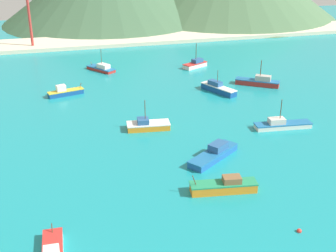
{
  "coord_description": "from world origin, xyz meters",
  "views": [
    {
      "loc": [
        -20.5,
        -30.18,
        34.62
      ],
      "look_at": [
        -0.37,
        43.93,
        0.8
      ],
      "focal_mm": 47.58,
      "sensor_mm": 36.0,
      "label": 1
    }
  ],
  "objects_px": {
    "fishing_boat_10": "(214,154)",
    "fishing_boat_13": "(195,64)",
    "buoy_2": "(299,231)",
    "radio_tower": "(29,11)",
    "fishing_boat_5": "(148,125)",
    "fishing_boat_8": "(258,82)",
    "fishing_boat_14": "(102,68)",
    "fishing_boat_12": "(218,88)",
    "fishing_boat_6": "(282,125)",
    "fishing_boat_7": "(65,92)",
    "fishing_boat_4": "(224,186)"
  },
  "relations": [
    {
      "from": "fishing_boat_5",
      "to": "fishing_boat_10",
      "type": "distance_m",
      "value": 16.53
    },
    {
      "from": "fishing_boat_6",
      "to": "fishing_boat_12",
      "type": "xyz_separation_m",
      "value": [
        -4.31,
        22.49,
        0.23
      ]
    },
    {
      "from": "fishing_boat_5",
      "to": "fishing_boat_8",
      "type": "distance_m",
      "value": 36.65
    },
    {
      "from": "fishing_boat_7",
      "to": "fishing_boat_14",
      "type": "distance_m",
      "value": 20.35
    },
    {
      "from": "fishing_boat_10",
      "to": "fishing_boat_12",
      "type": "distance_m",
      "value": 33.13
    },
    {
      "from": "fishing_boat_14",
      "to": "fishing_boat_8",
      "type": "bearing_deg",
      "value": -32.39
    },
    {
      "from": "fishing_boat_8",
      "to": "fishing_boat_10",
      "type": "relative_size",
      "value": 0.97
    },
    {
      "from": "fishing_boat_4",
      "to": "buoy_2",
      "type": "bearing_deg",
      "value": -63.77
    },
    {
      "from": "fishing_boat_12",
      "to": "buoy_2",
      "type": "bearing_deg",
      "value": -99.98
    },
    {
      "from": "fishing_boat_12",
      "to": "radio_tower",
      "type": "distance_m",
      "value": 69.14
    },
    {
      "from": "fishing_boat_5",
      "to": "fishing_boat_10",
      "type": "xyz_separation_m",
      "value": [
        7.98,
        -14.48,
        0.03
      ]
    },
    {
      "from": "fishing_boat_5",
      "to": "fishing_boat_12",
      "type": "relative_size",
      "value": 0.87
    },
    {
      "from": "fishing_boat_6",
      "to": "fishing_boat_7",
      "type": "height_order",
      "value": "fishing_boat_6"
    },
    {
      "from": "fishing_boat_4",
      "to": "buoy_2",
      "type": "xyz_separation_m",
      "value": [
        5.57,
        -11.3,
        -0.76
      ]
    },
    {
      "from": "fishing_boat_10",
      "to": "fishing_boat_12",
      "type": "bearing_deg",
      "value": 67.82
    },
    {
      "from": "fishing_boat_10",
      "to": "fishing_boat_14",
      "type": "distance_m",
      "value": 56.29
    },
    {
      "from": "buoy_2",
      "to": "radio_tower",
      "type": "relative_size",
      "value": 0.03
    },
    {
      "from": "fishing_boat_6",
      "to": "radio_tower",
      "type": "height_order",
      "value": "radio_tower"
    },
    {
      "from": "buoy_2",
      "to": "fishing_boat_4",
      "type": "bearing_deg",
      "value": 116.23
    },
    {
      "from": "fishing_boat_13",
      "to": "buoy_2",
      "type": "height_order",
      "value": "fishing_boat_13"
    },
    {
      "from": "fishing_boat_4",
      "to": "fishing_boat_10",
      "type": "distance_m",
      "value": 10.26
    },
    {
      "from": "fishing_boat_14",
      "to": "buoy_2",
      "type": "relative_size",
      "value": 13.78
    },
    {
      "from": "fishing_boat_4",
      "to": "fishing_boat_8",
      "type": "height_order",
      "value": "fishing_boat_8"
    },
    {
      "from": "fishing_boat_12",
      "to": "buoy_2",
      "type": "distance_m",
      "value": 52.81
    },
    {
      "from": "radio_tower",
      "to": "fishing_boat_5",
      "type": "bearing_deg",
      "value": -73.02
    },
    {
      "from": "fishing_boat_7",
      "to": "fishing_boat_12",
      "type": "bearing_deg",
      "value": -11.56
    },
    {
      "from": "fishing_boat_10",
      "to": "fishing_boat_13",
      "type": "relative_size",
      "value": 1.38
    },
    {
      "from": "fishing_boat_8",
      "to": "fishing_boat_10",
      "type": "xyz_separation_m",
      "value": [
        -23.78,
        -32.77,
        -0.14
      ]
    },
    {
      "from": "fishing_boat_6",
      "to": "fishing_boat_7",
      "type": "distance_m",
      "value": 48.84
    },
    {
      "from": "fishing_boat_8",
      "to": "buoy_2",
      "type": "bearing_deg",
      "value": -110.69
    },
    {
      "from": "fishing_boat_5",
      "to": "buoy_2",
      "type": "height_order",
      "value": "fishing_boat_5"
    },
    {
      "from": "fishing_boat_5",
      "to": "fishing_boat_7",
      "type": "xyz_separation_m",
      "value": [
        -14.09,
        23.28,
        0.07
      ]
    },
    {
      "from": "fishing_boat_10",
      "to": "fishing_boat_14",
      "type": "xyz_separation_m",
      "value": [
        -11.44,
        55.11,
        -0.08
      ]
    },
    {
      "from": "fishing_boat_6",
      "to": "fishing_boat_5",
      "type": "bearing_deg",
      "value": 165.77
    },
    {
      "from": "fishing_boat_7",
      "to": "radio_tower",
      "type": "relative_size",
      "value": 0.36
    },
    {
      "from": "fishing_boat_6",
      "to": "fishing_boat_10",
      "type": "relative_size",
      "value": 1.07
    },
    {
      "from": "fishing_boat_5",
      "to": "fishing_boat_12",
      "type": "bearing_deg",
      "value": 38.35
    },
    {
      "from": "fishing_boat_4",
      "to": "fishing_boat_5",
      "type": "height_order",
      "value": "fishing_boat_5"
    },
    {
      "from": "fishing_boat_13",
      "to": "buoy_2",
      "type": "xyz_separation_m",
      "value": [
        -10.59,
        -72.92,
        -0.77
      ]
    },
    {
      "from": "fishing_boat_5",
      "to": "fishing_boat_6",
      "type": "relative_size",
      "value": 0.75
    },
    {
      "from": "fishing_boat_7",
      "to": "fishing_boat_10",
      "type": "height_order",
      "value": "fishing_boat_7"
    },
    {
      "from": "fishing_boat_10",
      "to": "fishing_boat_14",
      "type": "height_order",
      "value": "fishing_boat_14"
    },
    {
      "from": "fishing_boat_13",
      "to": "fishing_boat_12",
      "type": "bearing_deg",
      "value": -93.94
    },
    {
      "from": "fishing_boat_6",
      "to": "radio_tower",
      "type": "bearing_deg",
      "value": 121.17
    },
    {
      "from": "fishing_boat_8",
      "to": "fishing_boat_13",
      "type": "distance_m",
      "value": 21.24
    },
    {
      "from": "fishing_boat_14",
      "to": "radio_tower",
      "type": "height_order",
      "value": "radio_tower"
    },
    {
      "from": "fishing_boat_8",
      "to": "fishing_boat_12",
      "type": "distance_m",
      "value": 11.47
    },
    {
      "from": "fishing_boat_10",
      "to": "radio_tower",
      "type": "distance_m",
      "value": 90.23
    },
    {
      "from": "fishing_boat_13",
      "to": "fishing_boat_14",
      "type": "bearing_deg",
      "value": 172.12
    },
    {
      "from": "fishing_boat_8",
      "to": "radio_tower",
      "type": "height_order",
      "value": "radio_tower"
    }
  ]
}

